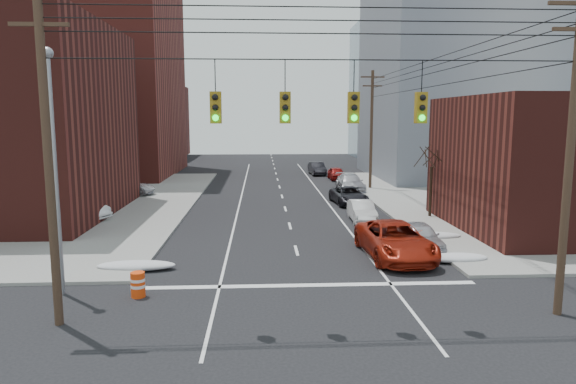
{
  "coord_description": "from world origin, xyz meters",
  "views": [
    {
      "loc": [
        -1.78,
        -13.55,
        6.83
      ],
      "look_at": [
        -0.42,
        12.32,
        3.0
      ],
      "focal_mm": 32.0,
      "sensor_mm": 36.0,
      "label": 1
    }
  ],
  "objects": [
    {
      "name": "lot_car_b",
      "position": [
        -13.21,
        30.66,
        0.79
      ],
      "size": [
        4.65,
        2.28,
        1.27
      ],
      "primitive_type": "imported",
      "rotation": [
        0.0,
        0.0,
        1.53
      ],
      "color": "#B6B6BB",
      "rests_on": "sidewalk_nw"
    },
    {
      "name": "parked_car_e",
      "position": [
        6.4,
        41.47,
        0.68
      ],
      "size": [
        1.68,
        4.03,
        1.36
      ],
      "primitive_type": "imported",
      "rotation": [
        0.0,
        0.0,
        0.02
      ],
      "color": "maroon",
      "rests_on": "ground"
    },
    {
      "name": "parked_car_b",
      "position": [
        4.8,
        19.21,
        0.68
      ],
      "size": [
        1.53,
        4.15,
        1.36
      ],
      "primitive_type": "imported",
      "rotation": [
        0.0,
        0.0,
        -0.02
      ],
      "color": "silver",
      "rests_on": "ground"
    },
    {
      "name": "parked_car_a",
      "position": [
        6.4,
        11.92,
        0.7
      ],
      "size": [
        1.74,
        4.14,
        1.4
      ],
      "primitive_type": "imported",
      "rotation": [
        0.0,
        0.0,
        0.02
      ],
      "color": "#B9B9BF",
      "rests_on": "ground"
    },
    {
      "name": "snow_nw",
      "position": [
        -7.4,
        9.0,
        0.21
      ],
      "size": [
        3.5,
        1.08,
        0.42
      ],
      "primitive_type": "ellipsoid",
      "color": "silver",
      "rests_on": "ground"
    },
    {
      "name": "parked_car_c",
      "position": [
        5.06,
        25.88,
        0.68
      ],
      "size": [
        2.72,
        5.1,
        1.36
      ],
      "primitive_type": "imported",
      "rotation": [
        0.0,
        0.0,
        0.1
      ],
      "color": "black",
      "rests_on": "ground"
    },
    {
      "name": "utility_pole_far",
      "position": [
        8.5,
        34.0,
        5.78
      ],
      "size": [
        2.2,
        0.28,
        11.0
      ],
      "color": "#473323",
      "rests_on": "ground"
    },
    {
      "name": "bare_tree",
      "position": [
        9.59,
        20.0,
        2.32
      ],
      "size": [
        2.09,
        2.2,
        4.93
      ],
      "color": "black",
      "rests_on": "ground"
    },
    {
      "name": "snow_east_far",
      "position": [
        7.4,
        14.0,
        0.21
      ],
      "size": [
        4.0,
        1.08,
        0.42
      ],
      "primitive_type": "ellipsoid",
      "color": "silver",
      "rests_on": "ground"
    },
    {
      "name": "ground",
      "position": [
        0.0,
        0.0,
        0.0
      ],
      "size": [
        160.0,
        160.0,
        0.0
      ],
      "primitive_type": "plane",
      "color": "black",
      "rests_on": "ground"
    },
    {
      "name": "snow_ne",
      "position": [
        7.4,
        9.5,
        0.21
      ],
      "size": [
        3.0,
        1.08,
        0.42
      ],
      "primitive_type": "ellipsoid",
      "color": "silver",
      "rests_on": "ground"
    },
    {
      "name": "traffic_signals",
      "position": [
        0.1,
        2.97,
        7.17
      ],
      "size": [
        17.0,
        0.42,
        2.02
      ],
      "color": "black",
      "rests_on": "ground"
    },
    {
      "name": "parked_car_f",
      "position": [
        4.8,
        46.4,
        0.74
      ],
      "size": [
        1.89,
        4.6,
        1.48
      ],
      "primitive_type": "imported",
      "rotation": [
        0.0,
        0.0,
        0.07
      ],
      "color": "black",
      "rests_on": "ground"
    },
    {
      "name": "red_pickup",
      "position": [
        4.71,
        10.47,
        0.86
      ],
      "size": [
        3.15,
        6.3,
        1.71
      ],
      "primitive_type": "imported",
      "rotation": [
        0.0,
        0.0,
        0.05
      ],
      "color": "maroon",
      "rests_on": "ground"
    },
    {
      "name": "building_office",
      "position": [
        22.0,
        44.0,
        12.5
      ],
      "size": [
        22.0,
        20.0,
        25.0
      ],
      "primitive_type": "cube",
      "color": "gray",
      "rests_on": "ground"
    },
    {
      "name": "lot_car_d",
      "position": [
        -16.25,
        29.96,
        0.92
      ],
      "size": [
        4.9,
        3.55,
        1.55
      ],
      "primitive_type": "imported",
      "rotation": [
        0.0,
        0.0,
        2.0
      ],
      "color": "#B4B3B8",
      "rests_on": "sidewalk_nw"
    },
    {
      "name": "utility_pole_right",
      "position": [
        8.5,
        3.0,
        5.78
      ],
      "size": [
        2.2,
        0.28,
        11.0
      ],
      "color": "#473323",
      "rests_on": "ground"
    },
    {
      "name": "parked_car_d",
      "position": [
        6.4,
        32.83,
        0.77
      ],
      "size": [
        2.23,
        5.36,
        1.55
      ],
      "primitive_type": "imported",
      "rotation": [
        0.0,
        0.0,
        0.01
      ],
      "color": "#B2B1B6",
      "rests_on": "ground"
    },
    {
      "name": "building_brick_far",
      "position": [
        -26.0,
        74.0,
        6.0
      ],
      "size": [
        22.0,
        18.0,
        12.0
      ],
      "primitive_type": "cube",
      "color": "#4E1C17",
      "rests_on": "ground"
    },
    {
      "name": "lot_car_c",
      "position": [
        -18.61,
        25.25,
        0.88
      ],
      "size": [
        5.38,
        3.19,
        1.46
      ],
      "primitive_type": "imported",
      "rotation": [
        0.0,
        0.0,
        1.81
      ],
      "color": "black",
      "rests_on": "sidewalk_nw"
    },
    {
      "name": "construction_barrel",
      "position": [
        -6.5,
        5.51,
        0.5
      ],
      "size": [
        0.7,
        0.7,
        0.97
      ],
      "rotation": [
        0.0,
        0.0,
        -0.34
      ],
      "color": "#E83E0C",
      "rests_on": "ground"
    },
    {
      "name": "street_light",
      "position": [
        -9.5,
        6.0,
        5.54
      ],
      "size": [
        0.44,
        0.44,
        9.32
      ],
      "color": "gray",
      "rests_on": "ground"
    },
    {
      "name": "lot_car_a",
      "position": [
        -13.77,
        20.08,
        0.87
      ],
      "size": [
        4.61,
        3.18,
        1.44
      ],
      "primitive_type": "imported",
      "rotation": [
        0.0,
        0.0,
        1.15
      ],
      "color": "silver",
      "rests_on": "sidewalk_nw"
    },
    {
      "name": "building_brick_tall",
      "position": [
        -24.0,
        48.0,
        15.0
      ],
      "size": [
        24.0,
        20.0,
        30.0
      ],
      "primitive_type": "cube",
      "color": "maroon",
      "rests_on": "ground"
    },
    {
      "name": "building_glass",
      "position": [
        24.0,
        70.0,
        11.0
      ],
      "size": [
        20.0,
        18.0,
        22.0
      ],
      "primitive_type": "cube",
      "color": "gray",
      "rests_on": "ground"
    },
    {
      "name": "utility_pole_left",
      "position": [
        -8.5,
        3.0,
        5.78
      ],
      "size": [
        2.2,
        0.28,
        11.0
      ],
      "color": "#473323",
      "rests_on": "ground"
    }
  ]
}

